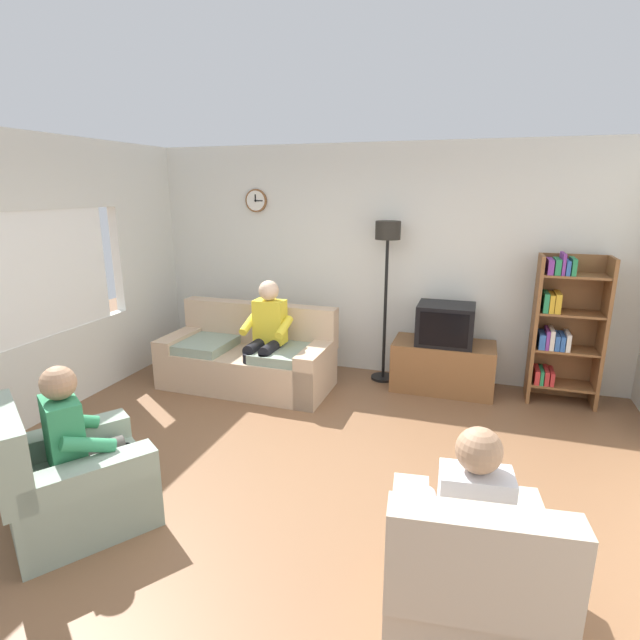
# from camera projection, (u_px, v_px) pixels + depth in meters

# --- Properties ---
(ground_plane) EXTENTS (12.00, 12.00, 0.00)m
(ground_plane) POSITION_uv_depth(u_px,v_px,m) (305.00, 485.00, 3.77)
(ground_plane) COLOR brown
(back_wall_assembly) EXTENTS (6.20, 0.17, 2.70)m
(back_wall_assembly) POSITION_uv_depth(u_px,v_px,m) (380.00, 262.00, 5.87)
(back_wall_assembly) COLOR silver
(back_wall_assembly) RESTS_ON ground_plane
(couch) EXTENTS (1.91, 0.90, 0.90)m
(couch) POSITION_uv_depth(u_px,v_px,m) (249.00, 359.00, 5.63)
(couch) COLOR tan
(couch) RESTS_ON ground_plane
(tv_stand) EXTENTS (1.10, 0.56, 0.55)m
(tv_stand) POSITION_uv_depth(u_px,v_px,m) (443.00, 366.00, 5.52)
(tv_stand) COLOR brown
(tv_stand) RESTS_ON ground_plane
(tv) EXTENTS (0.60, 0.49, 0.44)m
(tv) POSITION_uv_depth(u_px,v_px,m) (445.00, 324.00, 5.37)
(tv) COLOR black
(tv) RESTS_ON tv_stand
(bookshelf) EXTENTS (0.68, 0.36, 1.58)m
(bookshelf) POSITION_uv_depth(u_px,v_px,m) (562.00, 327.00, 5.10)
(bookshelf) COLOR brown
(bookshelf) RESTS_ON ground_plane
(floor_lamp) EXTENTS (0.28, 0.28, 1.85)m
(floor_lamp) POSITION_uv_depth(u_px,v_px,m) (387.00, 257.00, 5.52)
(floor_lamp) COLOR black
(floor_lamp) RESTS_ON ground_plane
(armchair_near_window) EXTENTS (1.16, 1.18, 0.90)m
(armchair_near_window) POSITION_uv_depth(u_px,v_px,m) (72.00, 484.00, 3.29)
(armchair_near_window) COLOR gray
(armchair_near_window) RESTS_ON ground_plane
(armchair_near_bookshelf) EXTENTS (0.90, 0.97, 0.90)m
(armchair_near_bookshelf) POSITION_uv_depth(u_px,v_px,m) (467.00, 579.00, 2.49)
(armchair_near_bookshelf) COLOR #BCAD99
(armchair_near_bookshelf) RESTS_ON ground_plane
(person_on_couch) EXTENTS (0.51, 0.54, 1.24)m
(person_on_couch) POSITION_uv_depth(u_px,v_px,m) (266.00, 331.00, 5.35)
(person_on_couch) COLOR yellow
(person_on_couch) RESTS_ON ground_plane
(person_in_left_armchair) EXTENTS (0.61, 0.64, 1.12)m
(person_in_left_armchair) POSITION_uv_depth(u_px,v_px,m) (81.00, 437.00, 3.26)
(person_in_left_armchair) COLOR #338C59
(person_in_left_armchair) RESTS_ON ground_plane
(person_in_right_armchair) EXTENTS (0.55, 0.57, 1.12)m
(person_in_right_armchair) POSITION_uv_depth(u_px,v_px,m) (471.00, 514.00, 2.50)
(person_in_right_armchair) COLOR silver
(person_in_right_armchair) RESTS_ON ground_plane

